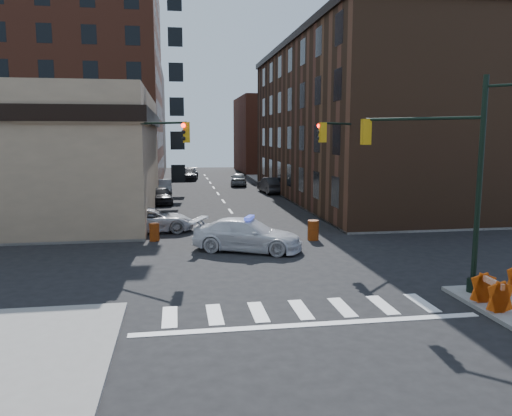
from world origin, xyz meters
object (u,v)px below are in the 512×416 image
object	(u,v)px
pedestrian_a	(119,223)
barricade_se_a	(491,293)
parked_car_wfar	(164,187)
barricade_nw_a	(138,227)
police_car	(247,235)
barrel_road	(313,230)
barrel_bank	(154,232)
parked_car_enear	(271,185)
parked_car_wnear	(162,195)
pickup	(151,220)
pedestrian_b	(99,222)

from	to	relation	value
pedestrian_a	barricade_se_a	distance (m)	19.71
parked_car_wfar	barricade_nw_a	world-z (taller)	parked_car_wfar
police_car	barrel_road	xyz separation A→B (m)	(4.13, 2.02, -0.26)
barrel_road	parked_car_wfar	bearing A→B (deg)	110.12
pedestrian_a	barrel_bank	xyz separation A→B (m)	(1.96, -0.40, -0.53)
police_car	parked_car_enear	world-z (taller)	police_car
pedestrian_a	barrel_road	world-z (taller)	pedestrian_a
barricade_se_a	parked_car_wnear	bearing A→B (deg)	24.91
pickup	barricade_nw_a	size ratio (longest dim) A/B	4.64
barricade_se_a	barrel_bank	bearing A→B (deg)	44.00
pedestrian_b	barrel_bank	distance (m)	3.19
police_car	pedestrian_b	xyz separation A→B (m)	(-8.02, 3.62, 0.30)
barrel_bank	police_car	bearing A→B (deg)	-33.21
parked_car_wnear	barricade_nw_a	distance (m)	14.53
pedestrian_b	barricade_nw_a	distance (m)	2.30
police_car	parked_car_wnear	world-z (taller)	police_car
barrel_road	parked_car_enear	bearing A→B (deg)	85.22
pedestrian_b	barrel_bank	bearing A→B (deg)	-25.62
pedestrian_a	barrel_bank	bearing A→B (deg)	-14.08
parked_car_wnear	parked_car_enear	bearing A→B (deg)	26.27
parked_car_wfar	pedestrian_b	xyz separation A→B (m)	(-3.10, -23.10, 0.41)
police_car	pedestrian_a	bearing A→B (deg)	85.25
barrel_bank	barricade_se_a	world-z (taller)	barricade_se_a
parked_car_enear	barricade_se_a	size ratio (longest dim) A/B	3.69
pickup	parked_car_enear	bearing A→B (deg)	-32.95
police_car	parked_car_enear	xyz separation A→B (m)	(6.08, 25.35, -0.01)
barrel_road	barrel_bank	size ratio (longest dim) A/B	1.14
police_car	barrel_bank	size ratio (longest dim) A/B	5.71
pedestrian_b	parked_car_wnear	bearing A→B (deg)	60.30
barricade_nw_a	pickup	bearing A→B (deg)	59.44
barrel_bank	pickup	bearing A→B (deg)	96.18
barricade_nw_a	police_car	bearing A→B (deg)	-42.25
parked_car_wfar	pickup	bearing A→B (deg)	-93.71
pedestrian_b	barricade_nw_a	world-z (taller)	pedestrian_b
pickup	pedestrian_b	world-z (taller)	pedestrian_b
parked_car_wnear	pedestrian_a	distance (m)	15.44
barrel_road	barrel_bank	world-z (taller)	barrel_road
barricade_nw_a	parked_car_wfar	bearing A→B (deg)	81.88
parked_car_wnear	pedestrian_b	xyz separation A→B (m)	(-3.10, -15.32, 0.38)
police_car	barrel_bank	world-z (taller)	police_car
pickup	barricade_nw_a	xyz separation A→B (m)	(-0.72, -1.55, -0.16)
pickup	barrel_road	size ratio (longest dim) A/B	4.66
parked_car_wnear	police_car	bearing A→B (deg)	-79.40
parked_car_enear	barrel_road	world-z (taller)	parked_car_enear
police_car	pickup	distance (m)	7.95
parked_car_wfar	barrel_road	distance (m)	26.32
parked_car_wnear	barrel_road	bearing A→B (deg)	-65.84
pedestrian_a	barricade_nw_a	bearing A→B (deg)	38.73
parked_car_enear	barrel_road	size ratio (longest dim) A/B	4.38
barrel_road	barricade_nw_a	size ratio (longest dim) A/B	0.99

